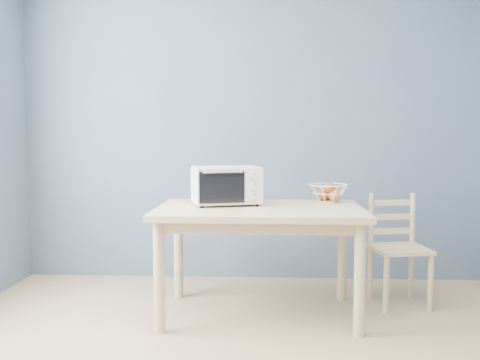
{
  "coord_description": "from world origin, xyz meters",
  "views": [
    {
      "loc": [
        0.09,
        -2.33,
        1.24
      ],
      "look_at": [
        -0.09,
        1.34,
        0.93
      ],
      "focal_mm": 40.0,
      "sensor_mm": 36.0,
      "label": 1
    }
  ],
  "objects_px": {
    "dining_table": "(259,222)",
    "fruit_basket": "(328,192)",
    "dining_chair": "(398,250)",
    "toaster_oven": "(224,185)"
  },
  "relations": [
    {
      "from": "fruit_basket",
      "to": "dining_chair",
      "type": "height_order",
      "value": "fruit_basket"
    },
    {
      "from": "dining_chair",
      "to": "toaster_oven",
      "type": "bearing_deg",
      "value": 179.58
    },
    {
      "from": "toaster_oven",
      "to": "fruit_basket",
      "type": "xyz_separation_m",
      "value": [
        0.75,
        0.2,
        -0.07
      ]
    },
    {
      "from": "dining_chair",
      "to": "dining_table",
      "type": "bearing_deg",
      "value": -172.52
    },
    {
      "from": "fruit_basket",
      "to": "dining_chair",
      "type": "relative_size",
      "value": 0.46
    },
    {
      "from": "dining_table",
      "to": "fruit_basket",
      "type": "relative_size",
      "value": 3.81
    },
    {
      "from": "toaster_oven",
      "to": "fruit_basket",
      "type": "distance_m",
      "value": 0.78
    },
    {
      "from": "dining_table",
      "to": "toaster_oven",
      "type": "xyz_separation_m",
      "value": [
        -0.25,
        0.11,
        0.24
      ]
    },
    {
      "from": "toaster_oven",
      "to": "fruit_basket",
      "type": "bearing_deg",
      "value": -1.39
    },
    {
      "from": "fruit_basket",
      "to": "dining_chair",
      "type": "distance_m",
      "value": 0.66
    }
  ]
}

